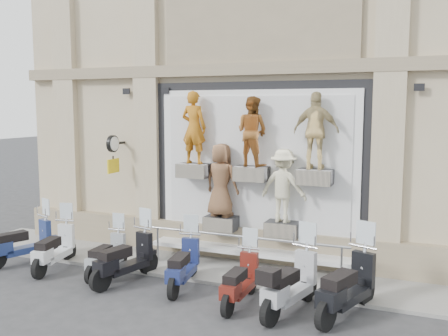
{
  "coord_description": "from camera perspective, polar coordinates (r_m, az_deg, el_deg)",
  "views": [
    {
      "loc": [
        3.96,
        -8.74,
        3.93
      ],
      "look_at": [
        -0.44,
        1.9,
        2.52
      ],
      "focal_mm": 40.0,
      "sensor_mm": 36.0,
      "label": 1
    }
  ],
  "objects": [
    {
      "name": "clock_sign_bracket",
      "position": [
        13.73,
        -12.54,
        2.12
      ],
      "size": [
        0.1,
        0.8,
        1.02
      ],
      "color": "black",
      "rests_on": "ground"
    },
    {
      "name": "scooter_d",
      "position": [
        11.49,
        -11.24,
        -8.95
      ],
      "size": [
        1.03,
        2.05,
        1.6
      ],
      "primitive_type": null,
      "rotation": [
        0.0,
        0.0,
        -0.24
      ],
      "color": "black",
      "rests_on": "ground"
    },
    {
      "name": "scooter_g",
      "position": [
        9.76,
        7.65,
        -11.61
      ],
      "size": [
        1.07,
        2.12,
        1.65
      ],
      "primitive_type": null,
      "rotation": [
        0.0,
        0.0,
        -0.24
      ],
      "color": "#9C9DA3",
      "rests_on": "ground"
    },
    {
      "name": "sidewalk",
      "position": [
        12.18,
        2.32,
        -11.64
      ],
      "size": [
        16.0,
        2.2,
        0.08
      ],
      "primitive_type": "cube",
      "color": "gray",
      "rests_on": "ground"
    },
    {
      "name": "scooter_h",
      "position": [
        9.76,
        13.96,
        -11.55
      ],
      "size": [
        1.28,
        2.21,
        1.72
      ],
      "primitive_type": null,
      "rotation": [
        0.0,
        0.0,
        -0.33
      ],
      "color": "black",
      "rests_on": "ground"
    },
    {
      "name": "guard_rail",
      "position": [
        11.96,
        2.16,
        -9.86
      ],
      "size": [
        5.06,
        0.1,
        0.93
      ],
      "primitive_type": null,
      "color": "#9EA0A5",
      "rests_on": "ground"
    },
    {
      "name": "scooter_a",
      "position": [
        13.61,
        -21.99,
        -6.87
      ],
      "size": [
        1.22,
        2.01,
        1.58
      ],
      "primitive_type": null,
      "rotation": [
        0.0,
        0.0,
        -0.37
      ],
      "color": "navy",
      "rests_on": "ground"
    },
    {
      "name": "scooter_f",
      "position": [
        10.09,
        1.85,
        -11.57
      ],
      "size": [
        0.53,
        1.77,
        1.44
      ],
      "primitive_type": null,
      "rotation": [
        0.0,
        0.0,
        -0.01
      ],
      "color": "#56150E",
      "rests_on": "ground"
    },
    {
      "name": "building",
      "position": [
        16.36,
        8.54,
        14.19
      ],
      "size": [
        14.0,
        8.6,
        12.0
      ],
      "primitive_type": null,
      "color": "#BEAD8B",
      "rests_on": "ground"
    },
    {
      "name": "scooter_e",
      "position": [
        10.99,
        -4.7,
        -9.83
      ],
      "size": [
        0.84,
        1.92,
        1.51
      ],
      "primitive_type": null,
      "rotation": [
        0.0,
        0.0,
        0.17
      ],
      "color": "navy",
      "rests_on": "ground"
    },
    {
      "name": "ground",
      "position": [
        10.37,
        -1.83,
        -15.29
      ],
      "size": [
        90.0,
        90.0,
        0.0
      ],
      "primitive_type": "plane",
      "color": "#303033",
      "rests_on": "ground"
    },
    {
      "name": "scooter_b",
      "position": [
        12.85,
        -18.83,
        -7.65
      ],
      "size": [
        0.89,
        1.95,
        1.53
      ],
      "primitive_type": null,
      "rotation": [
        0.0,
        0.0,
        0.19
      ],
      "color": "silver",
      "rests_on": "ground"
    },
    {
      "name": "shop_vitrine",
      "position": [
        12.21,
        3.71,
        -0.08
      ],
      "size": [
        5.6,
        0.85,
        4.3
      ],
      "color": "black",
      "rests_on": "ground"
    },
    {
      "name": "scooter_c",
      "position": [
        12.09,
        -13.28,
        -8.76
      ],
      "size": [
        0.59,
        1.72,
        1.37
      ],
      "primitive_type": null,
      "rotation": [
        0.0,
        0.0,
        0.06
      ],
      "color": "gray",
      "rests_on": "ground"
    }
  ]
}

